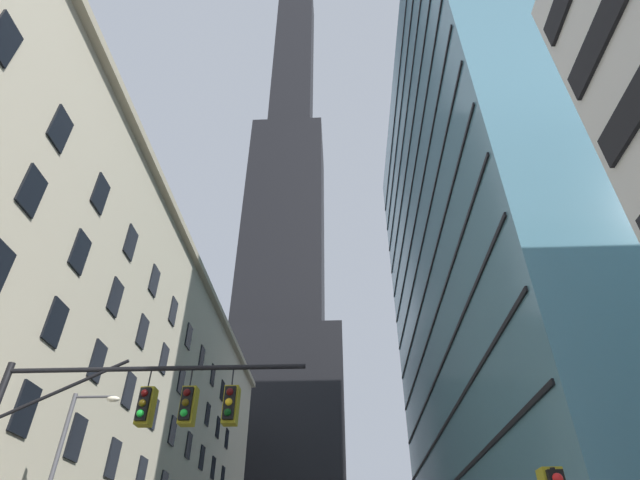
{
  "coord_description": "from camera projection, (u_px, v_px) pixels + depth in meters",
  "views": [
    {
      "loc": [
        3.05,
        -8.23,
        1.66
      ],
      "look_at": [
        1.42,
        28.59,
        28.26
      ],
      "focal_mm": 27.37,
      "sensor_mm": 36.0,
      "label": 1
    }
  ],
  "objects": [
    {
      "name": "glass_office_midrise",
      "position": [
        511.0,
        251.0,
        47.62
      ],
      "size": [
        17.99,
        44.71,
        57.32
      ],
      "color": "teal",
      "rests_on": "ground"
    },
    {
      "name": "dark_skyscraper",
      "position": [
        283.0,
        275.0,
        119.45
      ],
      "size": [
        27.94,
        27.94,
        219.04
      ],
      "color": "black",
      "rests_on": "ground"
    },
    {
      "name": "station_building",
      "position": [
        62.0,
        399.0,
        39.35
      ],
      "size": [
        17.81,
        72.51,
        28.54
      ],
      "color": "#B2A88E",
      "rests_on": "ground"
    },
    {
      "name": "traffic_signal_mast",
      "position": [
        126.0,
        427.0,
        13.36
      ],
      "size": [
        8.97,
        0.63,
        7.09
      ],
      "color": "black",
      "rests_on": "sidewalk_left"
    }
  ]
}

